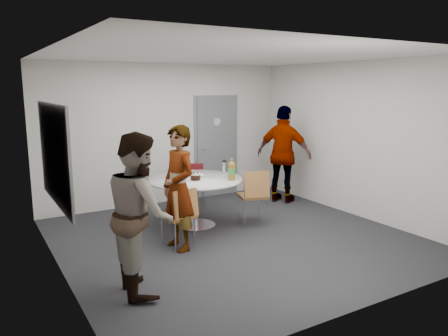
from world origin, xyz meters
TOP-DOWN VIEW (x-y plane):
  - floor at (0.00, 0.00)m, footprint 5.00×5.00m
  - ceiling at (0.00, 0.00)m, footprint 5.00×5.00m
  - wall_back at (0.00, 2.50)m, footprint 5.00×0.00m
  - wall_left at (-2.50, 0.00)m, footprint 0.00×5.00m
  - wall_right at (2.50, 0.00)m, footprint 0.00×5.00m
  - wall_front at (0.00, -2.50)m, footprint 5.00×0.00m
  - door at (1.10, 2.48)m, footprint 1.02×0.17m
  - whiteboard at (-2.46, 0.20)m, footprint 0.04×1.90m
  - table at (-0.21, 0.80)m, footprint 1.53×1.53m
  - chair_near_left at (-0.86, 0.04)m, footprint 0.48×0.52m
  - chair_near_right at (0.61, 0.36)m, footprint 0.55×0.58m
  - chair_far at (0.31, 1.95)m, footprint 0.51×0.53m
  - person_main at (-0.89, 0.03)m, footprint 0.49×0.68m
  - person_left at (-1.80, -0.91)m, footprint 0.79×0.95m
  - person_right at (1.95, 1.30)m, footprint 0.96×1.20m

SIDE VIEW (x-z plane):
  - floor at x=0.00m, z-range 0.00..0.00m
  - chair_far at x=0.31m, z-range 0.08..0.90m
  - chair_near_left at x=-0.86m, z-range 0.09..0.96m
  - chair_near_right at x=0.61m, z-range 0.10..1.03m
  - table at x=-0.21m, z-range 0.12..1.27m
  - person_main at x=-0.89m, z-range 0.00..1.75m
  - person_left at x=-1.80m, z-range 0.00..1.79m
  - person_right at x=1.95m, z-range 0.00..1.90m
  - door at x=1.10m, z-range -0.03..2.09m
  - wall_back at x=0.00m, z-range -1.15..3.85m
  - wall_left at x=-2.50m, z-range -1.15..3.85m
  - wall_right at x=2.50m, z-range -1.15..3.85m
  - wall_front at x=0.00m, z-range -1.15..3.85m
  - whiteboard at x=-2.46m, z-range 0.82..2.08m
  - ceiling at x=0.00m, z-range 2.70..2.70m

